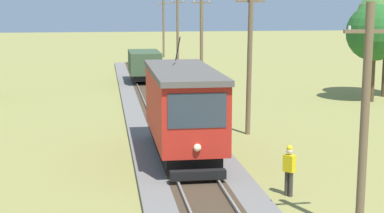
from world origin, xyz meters
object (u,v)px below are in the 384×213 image
Objects in this scene: utility_pole_far at (202,40)px; track_worker at (289,168)px; utility_pole_horizon at (163,26)px; tree_left_near at (375,33)px; utility_pole_mid at (250,58)px; utility_pole_distant at (178,31)px; utility_pole_near_tram at (365,119)px; red_tram at (183,108)px; freight_car at (144,65)px.

utility_pole_far reaches higher than track_worker.
tree_left_near is at bearing -73.09° from utility_pole_horizon.
utility_pole_distant is at bearing 90.00° from utility_pole_mid.
utility_pole_near_tram reaches higher than track_worker.
utility_pole_far reaches higher than red_tram.
utility_pole_mid is 14.86m from utility_pole_far.
freight_car reaches higher than track_worker.
tree_left_near is (11.36, 18.58, 3.56)m from track_worker.
track_worker is at bearing -95.34° from utility_pole_mid.
track_worker is at bearing -92.11° from utility_pole_far.
freight_car is 0.71× the size of utility_pole_far.
red_tram is 1.33× the size of tree_left_near.
utility_pole_near_tram reaches higher than red_tram.
freight_car is 0.73× the size of utility_pole_horizon.
utility_pole_mid reaches higher than freight_car.
utility_pole_far is (0.00, 28.36, 0.40)m from utility_pole_near_tram.
freight_car is 10.52m from utility_pole_distant.
freight_car is 6.63m from utility_pole_far.
tree_left_near is at bearing 40.31° from utility_pole_mid.
utility_pole_distant is 4.11× the size of track_worker.
utility_pole_mid reaches higher than utility_pole_horizon.
utility_pole_near_tram is 56.75m from utility_pole_horizon.
red_tram is 19.54m from utility_pole_far.
red_tram is 19.53m from tree_left_near.
utility_pole_distant is at bearing 68.09° from freight_car.
freight_car is 23.86m from utility_pole_horizon.
utility_pole_mid is at bearing 47.82° from red_tram.
utility_pole_far reaches higher than utility_pole_horizon.
utility_pole_horizon is (0.00, 43.25, -0.16)m from utility_pole_mid.
utility_pole_far is at bearing -90.00° from utility_pole_horizon.
tree_left_near is at bearing -62.94° from utility_pole_distant.
red_tram is 1.30× the size of utility_pole_near_tram.
utility_pole_near_tram is 4.57m from track_worker.
utility_pole_mid is (3.83, 4.23, 1.63)m from red_tram.
red_tram is at bearing -94.62° from utility_pole_horizon.
tree_left_near is (10.46, -20.47, 0.78)m from utility_pole_distant.
utility_pole_near_tram reaches higher than tree_left_near.
utility_pole_far is 28.39m from utility_pole_horizon.
utility_pole_far is at bearing -90.00° from utility_pole_distant.
track_worker is 22.07m from tree_left_near.
track_worker is at bearing -90.98° from utility_pole_horizon.
utility_pole_distant reaches higher than track_worker.
freight_car is 0.81× the size of tree_left_near.
utility_pole_far is at bearing 90.00° from utility_pole_mid.
utility_pole_far is 1.00× the size of utility_pole_distant.
tree_left_near is (14.29, 13.10, 2.35)m from red_tram.
utility_pole_near_tram is 0.89× the size of utility_pole_far.
utility_pole_horizon is at bearing 80.71° from freight_car.
utility_pole_mid is at bearing -90.00° from utility_pole_distant.
utility_pole_near_tram is 0.92× the size of utility_pole_horizon.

